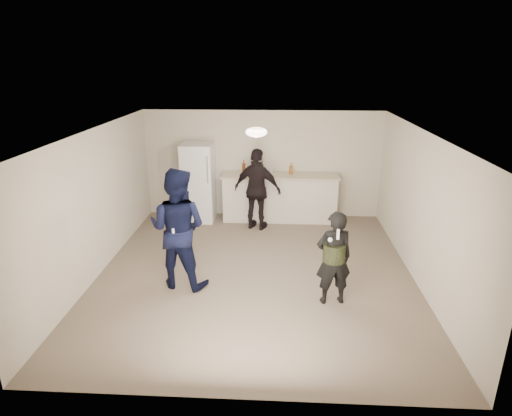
# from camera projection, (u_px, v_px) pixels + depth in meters

# --- Properties ---
(floor) EXTENTS (6.00, 6.00, 0.00)m
(floor) POSITION_uv_depth(u_px,v_px,m) (255.00, 273.00, 7.61)
(floor) COLOR #6B5B4C
(floor) RESTS_ON ground
(ceiling) EXTENTS (6.00, 6.00, 0.00)m
(ceiling) POSITION_uv_depth(u_px,v_px,m) (255.00, 132.00, 6.78)
(ceiling) COLOR silver
(ceiling) RESTS_ON wall_back
(wall_back) EXTENTS (6.00, 0.00, 6.00)m
(wall_back) POSITION_uv_depth(u_px,v_px,m) (263.00, 164.00, 10.02)
(wall_back) COLOR beige
(wall_back) RESTS_ON floor
(wall_front) EXTENTS (6.00, 0.00, 6.00)m
(wall_front) POSITION_uv_depth(u_px,v_px,m) (239.00, 302.00, 4.37)
(wall_front) COLOR beige
(wall_front) RESTS_ON floor
(wall_left) EXTENTS (0.00, 6.00, 6.00)m
(wall_left) POSITION_uv_depth(u_px,v_px,m) (96.00, 203.00, 7.34)
(wall_left) COLOR beige
(wall_left) RESTS_ON floor
(wall_right) EXTENTS (0.00, 6.00, 6.00)m
(wall_right) POSITION_uv_depth(u_px,v_px,m) (421.00, 209.00, 7.05)
(wall_right) COLOR beige
(wall_right) RESTS_ON floor
(counter) EXTENTS (2.60, 0.56, 1.05)m
(counter) POSITION_uv_depth(u_px,v_px,m) (280.00, 198.00, 9.93)
(counter) COLOR beige
(counter) RESTS_ON floor
(counter_top) EXTENTS (2.68, 0.64, 0.04)m
(counter_top) POSITION_uv_depth(u_px,v_px,m) (280.00, 176.00, 9.75)
(counter_top) COLOR beige
(counter_top) RESTS_ON counter
(fridge) EXTENTS (0.70, 0.70, 1.80)m
(fridge) POSITION_uv_depth(u_px,v_px,m) (199.00, 183.00, 9.84)
(fridge) COLOR white
(fridge) RESTS_ON floor
(fridge_handle) EXTENTS (0.02, 0.02, 0.60)m
(fridge_handle) POSITION_uv_depth(u_px,v_px,m) (207.00, 170.00, 9.34)
(fridge_handle) COLOR silver
(fridge_handle) RESTS_ON fridge
(ceiling_dome) EXTENTS (0.36, 0.36, 0.16)m
(ceiling_dome) POSITION_uv_depth(u_px,v_px,m) (256.00, 132.00, 7.08)
(ceiling_dome) COLOR white
(ceiling_dome) RESTS_ON ceiling
(shaker) EXTENTS (0.08, 0.08, 0.17)m
(shaker) POSITION_uv_depth(u_px,v_px,m) (258.00, 172.00, 9.67)
(shaker) COLOR silver
(shaker) RESTS_ON counter_top
(man) EXTENTS (1.11, 0.95, 2.01)m
(man) POSITION_uv_depth(u_px,v_px,m) (178.00, 229.00, 6.91)
(man) COLOR #0F153F
(man) RESTS_ON floor
(woman) EXTENTS (0.60, 0.45, 1.50)m
(woman) POSITION_uv_depth(u_px,v_px,m) (334.00, 258.00, 6.46)
(woman) COLOR black
(woman) RESTS_ON floor
(camo_shorts) EXTENTS (0.34, 0.34, 0.28)m
(camo_shorts) POSITION_uv_depth(u_px,v_px,m) (334.00, 252.00, 6.42)
(camo_shorts) COLOR #2F3C1B
(camo_shorts) RESTS_ON woman
(spectator) EXTENTS (1.14, 0.75, 1.80)m
(spectator) POSITION_uv_depth(u_px,v_px,m) (257.00, 190.00, 9.29)
(spectator) COLOR black
(spectator) RESTS_ON floor
(remote_man) EXTENTS (0.04, 0.04, 0.15)m
(remote_man) POSITION_uv_depth(u_px,v_px,m) (174.00, 233.00, 6.63)
(remote_man) COLOR white
(remote_man) RESTS_ON man
(nunchuk_man) EXTENTS (0.07, 0.07, 0.07)m
(nunchuk_man) POSITION_uv_depth(u_px,v_px,m) (182.00, 236.00, 6.68)
(nunchuk_man) COLOR white
(nunchuk_man) RESTS_ON man
(remote_woman) EXTENTS (0.04, 0.04, 0.15)m
(remote_woman) POSITION_uv_depth(u_px,v_px,m) (338.00, 234.00, 6.06)
(remote_woman) COLOR white
(remote_woman) RESTS_ON woman
(nunchuk_woman) EXTENTS (0.07, 0.07, 0.07)m
(nunchuk_woman) POSITION_uv_depth(u_px,v_px,m) (330.00, 240.00, 6.12)
(nunchuk_woman) COLOR white
(nunchuk_woman) RESTS_ON woman
(bottle_cluster) EXTENTS (1.16, 0.35, 0.27)m
(bottle_cluster) POSITION_uv_depth(u_px,v_px,m) (264.00, 170.00, 9.75)
(bottle_cluster) COLOR #9F5A17
(bottle_cluster) RESTS_ON counter_top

